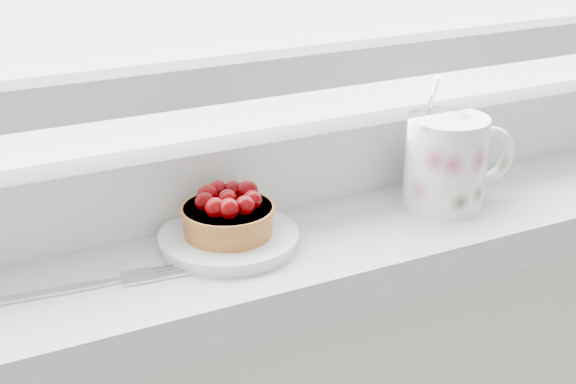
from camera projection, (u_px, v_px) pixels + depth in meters
saucer at (229, 239)px, 0.71m from camera, size 0.12×0.12×0.01m
raspberry_tart at (228, 214)px, 0.70m from camera, size 0.08×0.08×0.04m
floral_mug at (448, 159)px, 0.77m from camera, size 0.12×0.09×0.13m
fork at (81, 287)px, 0.64m from camera, size 0.18×0.03×0.00m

